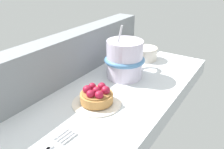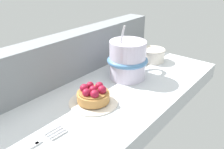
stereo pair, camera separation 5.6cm
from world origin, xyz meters
TOP-DOWN VIEW (x-y plane):
  - ground_plane at (0.00, 0.00)cm, footprint 67.47×30.85cm
  - window_rail_back at (0.00, 12.47)cm, footprint 66.12×5.91cm
  - dessert_plate at (-5.06, -1.83)cm, footprint 10.69×10.69cm
  - raspberry_tart at (-5.06, -1.82)cm, footprint 7.04×7.04cm
  - coffee_mug at (10.11, -0.02)cm, footprint 14.20×10.57cm
  - sugar_bowl at (24.22, 0.62)cm, footprint 7.39×7.39cm

SIDE VIEW (x-z plane):
  - ground_plane at x=0.00cm, z-range -4.35..0.00cm
  - dessert_plate at x=-5.06cm, z-range -0.02..0.62cm
  - sugar_bowl at x=24.22cm, z-range 0.14..4.04cm
  - raspberry_tart at x=-5.06cm, z-range 0.29..4.00cm
  - coffee_mug at x=10.11cm, z-range -2.13..12.03cm
  - window_rail_back at x=0.00cm, z-range 0.00..11.31cm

